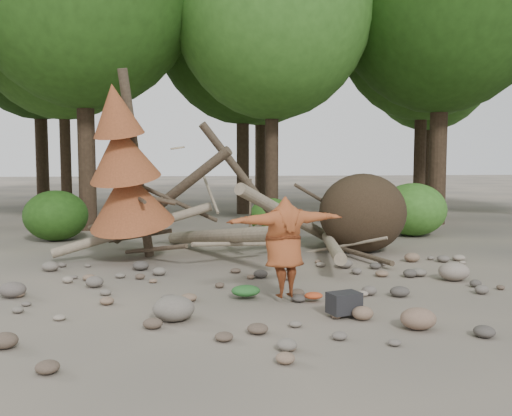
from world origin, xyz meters
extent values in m
plane|color=#514C44|center=(0.00, 0.00, 0.00)|extent=(120.00, 120.00, 0.00)
ellipsoid|color=#332619|center=(2.60, 4.30, 0.99)|extent=(2.20, 1.87, 1.98)
cylinder|color=gray|center=(-1.00, 3.70, 0.55)|extent=(2.61, 5.11, 1.08)
cylinder|color=gray|center=(0.80, 4.20, 0.90)|extent=(3.18, 3.71, 1.90)
cylinder|color=brown|center=(-2.20, 4.60, 1.40)|extent=(3.08, 1.91, 2.49)
cylinder|color=gray|center=(1.60, 3.50, 0.35)|extent=(1.13, 4.98, 0.43)
cylinder|color=brown|center=(-0.30, 4.80, 1.80)|extent=(2.39, 1.03, 2.89)
cylinder|color=gray|center=(-3.00, 4.00, 0.70)|extent=(3.71, 0.86, 1.20)
cylinder|color=#4C3F30|center=(-2.50, 3.50, 0.30)|extent=(1.52, 1.70, 0.49)
cylinder|color=gray|center=(0.20, 4.40, 0.80)|extent=(1.57, 0.85, 0.69)
cylinder|color=#4C3F30|center=(1.80, 4.90, 1.20)|extent=(1.92, 1.25, 1.10)
cylinder|color=gray|center=(-1.20, 4.20, 1.50)|extent=(0.37, 1.42, 0.85)
cylinder|color=#4C3F30|center=(2.20, 3.20, 0.15)|extent=(0.79, 2.54, 0.12)
cylinder|color=gray|center=(-0.80, 3.10, 0.45)|extent=(1.78, 1.11, 0.29)
cylinder|color=#4C3F30|center=(-2.90, 3.80, 2.20)|extent=(0.67, 1.13, 4.35)
cone|color=brown|center=(-3.06, 3.49, 1.50)|extent=(2.06, 2.13, 1.86)
cone|color=brown|center=(-3.16, 3.28, 2.50)|extent=(1.71, 1.78, 1.65)
cone|color=brown|center=(-3.26, 3.09, 3.40)|extent=(1.23, 1.30, 1.41)
cylinder|color=#38281C|center=(-5.00, 9.50, 4.48)|extent=(0.56, 0.56, 8.96)
cylinder|color=#38281C|center=(1.00, 9.20, 3.57)|extent=(0.44, 0.44, 7.14)
ellipsoid|color=#397424|center=(1.00, 9.20, 7.34)|extent=(6.53, 6.53, 7.51)
cylinder|color=#38281C|center=(7.00, 9.80, 4.72)|extent=(0.60, 0.60, 9.45)
cylinder|color=#38281C|center=(-6.50, 13.50, 3.78)|extent=(0.42, 0.42, 7.56)
ellipsoid|color=#397424|center=(-6.50, 13.50, 7.78)|extent=(6.91, 6.91, 7.95)
cylinder|color=#38281C|center=(0.50, 14.20, 4.27)|extent=(0.52, 0.52, 8.54)
cylinder|color=#38281C|center=(8.00, 13.80, 4.06)|extent=(0.50, 0.50, 8.12)
ellipsoid|color=#2E621C|center=(8.00, 13.80, 8.35)|extent=(7.42, 7.42, 8.91)
cylinder|color=#38281C|center=(-9.00, 20.00, 4.83)|extent=(0.62, 0.62, 9.66)
ellipsoid|color=#1D4312|center=(-9.00, 20.00, 9.94)|extent=(8.83, 8.83, 11.48)
cylinder|color=#38281C|center=(2.00, 20.50, 4.38)|extent=(0.54, 0.54, 8.75)
ellipsoid|color=#397424|center=(2.00, 20.50, 9.00)|extent=(8.00, 8.00, 10.00)
cylinder|color=#38281C|center=(11.00, 20.00, 3.92)|extent=(0.46, 0.46, 7.84)
ellipsoid|color=#2E621C|center=(11.00, 20.00, 8.06)|extent=(7.17, 7.17, 8.60)
ellipsoid|color=#234D14|center=(-5.50, 7.20, 0.72)|extent=(1.80, 1.80, 1.44)
ellipsoid|color=#2E621C|center=(0.80, 7.80, 0.56)|extent=(1.40, 1.40, 1.12)
ellipsoid|color=#397424|center=(5.00, 7.00, 0.80)|extent=(2.00, 2.00, 1.60)
imported|color=brown|center=(-0.15, -0.29, 0.92)|extent=(2.13, 1.06, 1.67)
cylinder|color=#9E8764|center=(-1.89, 0.30, 2.55)|extent=(0.25, 0.25, 0.07)
cube|color=black|center=(0.59, -1.32, 0.16)|extent=(0.55, 0.45, 0.31)
ellipsoid|color=#245A24|center=(-0.77, -0.07, 0.09)|extent=(0.49, 0.41, 0.18)
ellipsoid|color=#AF401E|center=(0.33, -0.40, 0.06)|extent=(0.31, 0.25, 0.11)
ellipsoid|color=#6A6258|center=(-1.94, -1.23, 0.19)|extent=(0.62, 0.56, 0.37)
ellipsoid|color=#7B5F4D|center=(1.46, -2.03, 0.15)|extent=(0.50, 0.45, 0.30)
ellipsoid|color=gray|center=(3.39, 0.90, 0.18)|extent=(0.60, 0.54, 0.36)
ellipsoid|color=#5C534D|center=(-4.72, 0.49, 0.13)|extent=(0.45, 0.40, 0.27)
camera|label=1|loc=(-1.68, -9.48, 2.41)|focal=40.00mm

